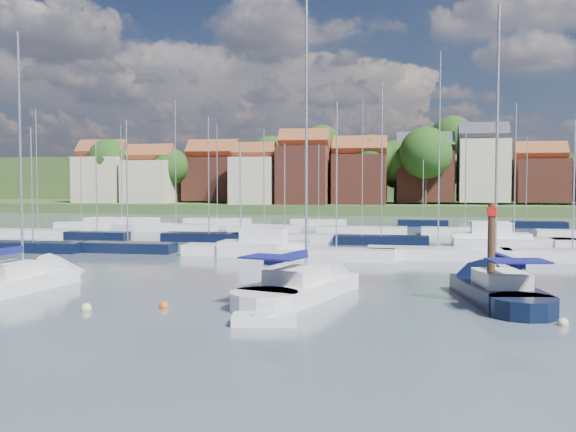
# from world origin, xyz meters

# --- Properties ---
(ground) EXTENTS (260.00, 260.00, 0.00)m
(ground) POSITION_xyz_m (0.00, 40.00, 0.00)
(ground) COLOR #42515A
(ground) RESTS_ON ground
(sailboat_left) EXTENTS (4.42, 11.51, 15.26)m
(sailboat_left) POSITION_xyz_m (-14.83, 3.17, 0.36)
(sailboat_left) COLOR white
(sailboat_left) RESTS_ON ground
(sailboat_centre) EXTENTS (6.65, 12.65, 16.60)m
(sailboat_centre) POSITION_xyz_m (1.05, 4.21, 0.35)
(sailboat_centre) COLOR white
(sailboat_centre) RESTS_ON ground
(sailboat_navy) EXTENTS (4.91, 11.77, 15.84)m
(sailboat_navy) POSITION_xyz_m (10.09, 4.60, 0.36)
(sailboat_navy) COLOR black
(sailboat_navy) RESTS_ON ground
(tender) EXTENTS (2.81, 1.63, 0.57)m
(tender) POSITION_xyz_m (0.17, -3.99, 0.22)
(tender) COLOR white
(tender) RESTS_ON ground
(timber_piling) EXTENTS (0.40, 0.40, 7.14)m
(timber_piling) POSITION_xyz_m (9.83, 1.94, 1.55)
(timber_piling) COLOR #4C331E
(timber_piling) RESTS_ON ground
(buoy_b) EXTENTS (0.50, 0.50, 0.50)m
(buoy_b) POSITION_xyz_m (-8.51, -2.64, 0.00)
(buoy_b) COLOR beige
(buoy_b) RESTS_ON ground
(buoy_c) EXTENTS (0.45, 0.45, 0.45)m
(buoy_c) POSITION_xyz_m (-5.20, -1.48, 0.00)
(buoy_c) COLOR #D85914
(buoy_c) RESTS_ON ground
(buoy_d) EXTENTS (0.46, 0.46, 0.46)m
(buoy_d) POSITION_xyz_m (-0.80, -2.09, 0.00)
(buoy_d) COLOR beige
(buoy_d) RESTS_ON ground
(buoy_e) EXTENTS (0.55, 0.55, 0.55)m
(buoy_e) POSITION_xyz_m (1.06, 6.62, 0.00)
(buoy_e) COLOR #D85914
(buoy_e) RESTS_ON ground
(buoy_f) EXTENTS (0.44, 0.44, 0.44)m
(buoy_f) POSITION_xyz_m (12.22, -1.87, 0.00)
(buoy_f) COLOR beige
(buoy_f) RESTS_ON ground
(marina_field) EXTENTS (79.62, 41.41, 15.93)m
(marina_field) POSITION_xyz_m (1.91, 35.15, 0.43)
(marina_field) COLOR white
(marina_field) RESTS_ON ground
(far_shore_town) EXTENTS (212.46, 90.00, 22.27)m
(far_shore_town) POSITION_xyz_m (2.23, 132.67, 4.61)
(far_shore_town) COLOR #42582C
(far_shore_town) RESTS_ON ground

